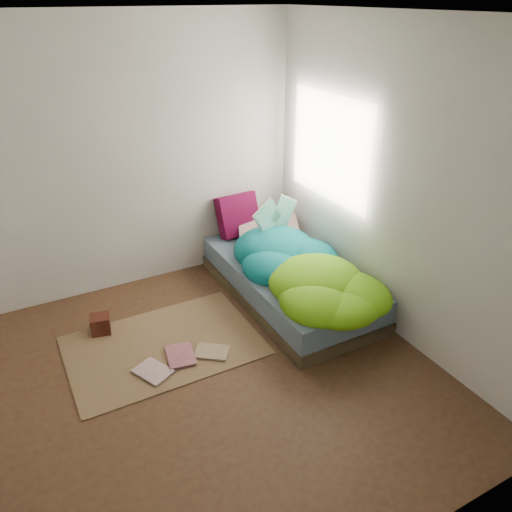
{
  "coord_description": "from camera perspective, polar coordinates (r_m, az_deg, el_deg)",
  "views": [
    {
      "loc": [
        -1.08,
        -2.86,
        2.7
      ],
      "look_at": [
        0.86,
        0.75,
        0.53
      ],
      "focal_mm": 35.0,
      "sensor_mm": 36.0,
      "label": 1
    }
  ],
  "objects": [
    {
      "name": "ground",
      "position": [
        4.08,
        -5.87,
        -13.78
      ],
      "size": [
        3.5,
        3.5,
        0.0
      ],
      "primitive_type": "cube",
      "color": "#47271B",
      "rests_on": "ground"
    },
    {
      "name": "floor_book_a",
      "position": [
        4.12,
        -12.79,
        -13.54
      ],
      "size": [
        0.32,
        0.35,
        0.02
      ],
      "primitive_type": "imported",
      "rotation": [
        0.0,
        0.0,
        0.44
      ],
      "color": "silver",
      "rests_on": "rug"
    },
    {
      "name": "pillow_floral",
      "position": [
        5.44,
        1.42,
        2.97
      ],
      "size": [
        0.75,
        0.62,
        0.14
      ],
      "primitive_type": "cube",
      "rotation": [
        0.0,
        0.0,
        -0.41
      ],
      "color": "beige",
      "rests_on": "bed"
    },
    {
      "name": "floor_book_b",
      "position": [
        4.27,
        -10.16,
        -11.47
      ],
      "size": [
        0.28,
        0.34,
        0.03
      ],
      "primitive_type": "imported",
      "rotation": [
        0.0,
        0.0,
        -0.17
      ],
      "color": "#C16F77",
      "rests_on": "rug"
    },
    {
      "name": "pillow_magenta",
      "position": [
        5.43,
        -2.08,
        4.71
      ],
      "size": [
        0.46,
        0.18,
        0.45
      ],
      "primitive_type": "cube",
      "rotation": [
        0.0,
        0.0,
        0.08
      ],
      "color": "#450429",
      "rests_on": "bed"
    },
    {
      "name": "wooden_box",
      "position": [
        4.68,
        -17.36,
        -7.43
      ],
      "size": [
        0.19,
        0.19,
        0.16
      ],
      "primitive_type": "cube",
      "rotation": [
        0.0,
        0.0,
        -0.21
      ],
      "color": "#36150C",
      "rests_on": "rug"
    },
    {
      "name": "duvet",
      "position": [
        4.62,
        5.35,
        -0.54
      ],
      "size": [
        0.96,
        1.84,
        0.34
      ],
      "primitive_type": null,
      "color": "#075E74",
      "rests_on": "bed"
    },
    {
      "name": "bed",
      "position": [
        4.95,
        3.79,
        -2.95
      ],
      "size": [
        1.0,
        2.0,
        0.34
      ],
      "color": "#382E1E",
      "rests_on": "ground"
    },
    {
      "name": "open_book",
      "position": [
        5.02,
        2.34,
        5.87
      ],
      "size": [
        0.48,
        0.2,
        0.28
      ],
      "primitive_type": null,
      "rotation": [
        0.0,
        0.0,
        0.23
      ],
      "color": "#358B2D",
      "rests_on": "duvet"
    },
    {
      "name": "rug",
      "position": [
        4.44,
        -10.51,
        -10.02
      ],
      "size": [
        1.6,
        1.1,
        0.01
      ],
      "primitive_type": "cube",
      "color": "brown",
      "rests_on": "ground"
    },
    {
      "name": "room_walls",
      "position": [
        3.25,
        -7.09,
        8.33
      ],
      "size": [
        3.54,
        3.54,
        2.62
      ],
      "color": "silver",
      "rests_on": "ground"
    },
    {
      "name": "floor_book_c",
      "position": [
        4.22,
        -5.35,
        -11.71
      ],
      "size": [
        0.34,
        0.33,
        0.02
      ],
      "primitive_type": "imported",
      "rotation": [
        0.0,
        0.0,
        0.93
      ],
      "color": "tan",
      "rests_on": "rug"
    }
  ]
}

